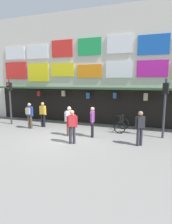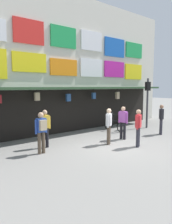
# 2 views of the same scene
# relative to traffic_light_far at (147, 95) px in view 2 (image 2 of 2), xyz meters

# --- Properties ---
(ground_plane) EXTENTS (80.00, 80.00, 0.00)m
(ground_plane) POSITION_rel_traffic_light_far_xyz_m (-4.96, -1.73, -2.14)
(ground_plane) COLOR gray
(shopfront) EXTENTS (18.00, 2.60, 8.00)m
(shopfront) POSITION_rel_traffic_light_far_xyz_m (-4.96, 2.83, 1.82)
(shopfront) COLOR beige
(shopfront) RESTS_ON ground
(traffic_light_far) EXTENTS (0.34, 0.35, 3.20)m
(traffic_light_far) POSITION_rel_traffic_light_far_xyz_m (0.00, 0.00, 0.00)
(traffic_light_far) COLOR #38383D
(traffic_light_far) RESTS_ON ground
(bicycle_parked) EXTENTS (0.80, 1.21, 1.05)m
(bicycle_parked) POSITION_rel_traffic_light_far_xyz_m (-2.34, 0.65, -1.75)
(bicycle_parked) COLOR black
(bicycle_parked) RESTS_ON ground
(pedestrian_in_yellow) EXTENTS (0.30, 0.52, 1.68)m
(pedestrian_in_yellow) POSITION_rel_traffic_light_far_xyz_m (-3.67, -1.11, -1.19)
(pedestrian_in_yellow) COLOR black
(pedestrian_in_yellow) RESTS_ON ground
(pedestrian_in_purple) EXTENTS (0.53, 0.35, 1.68)m
(pedestrian_in_purple) POSITION_rel_traffic_light_far_xyz_m (-8.09, -0.65, -1.16)
(pedestrian_in_purple) COLOR brown
(pedestrian_in_purple) RESTS_ON ground
(pedestrian_in_white) EXTENTS (0.44, 0.39, 1.68)m
(pedestrian_in_white) POSITION_rel_traffic_light_far_xyz_m (-1.13, -1.73, -1.19)
(pedestrian_in_white) COLOR #2D2D38
(pedestrian_in_white) RESTS_ON ground
(pedestrian_in_blue) EXTENTS (0.46, 0.38, 1.68)m
(pedestrian_in_blue) POSITION_rel_traffic_light_far_xyz_m (-4.95, -1.34, -1.19)
(pedestrian_in_blue) COLOR brown
(pedestrian_in_blue) RESTS_ON ground
(pedestrian_in_red) EXTENTS (0.53, 0.24, 1.68)m
(pedestrian_in_red) POSITION_rel_traffic_light_far_xyz_m (-7.52, 0.04, -1.19)
(pedestrian_in_red) COLOR black
(pedestrian_in_red) RESTS_ON ground
(pedestrian_in_black) EXTENTS (0.49, 0.35, 1.68)m
(pedestrian_in_black) POSITION_rel_traffic_light_far_xyz_m (-4.28, -2.51, -1.19)
(pedestrian_in_black) COLOR #2D2D38
(pedestrian_in_black) RESTS_ON ground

